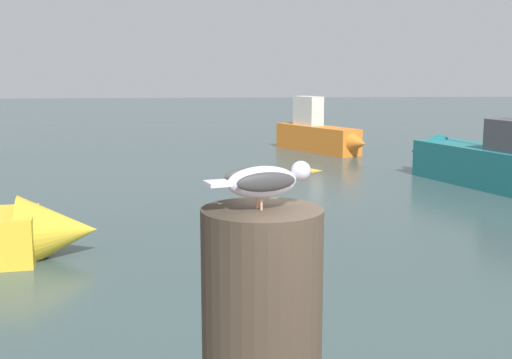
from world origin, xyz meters
TOP-DOWN VIEW (x-y plane):
  - seagull at (-1.18, -0.31)m, footprint 0.39×0.20m
  - boat_orange at (2.54, 19.76)m, footprint 2.77×4.05m
  - boat_teal at (5.46, 13.00)m, footprint 3.08×5.88m

SIDE VIEW (x-z plane):
  - boat_orange at x=2.54m, z-range -0.35..1.51m
  - boat_teal at x=5.46m, z-range -1.56..2.73m
  - seagull at x=-1.18m, z-range 2.45..2.59m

